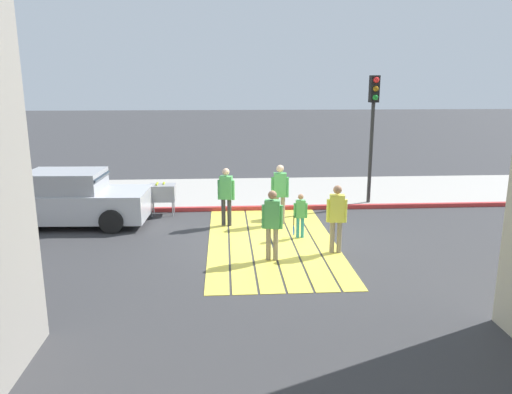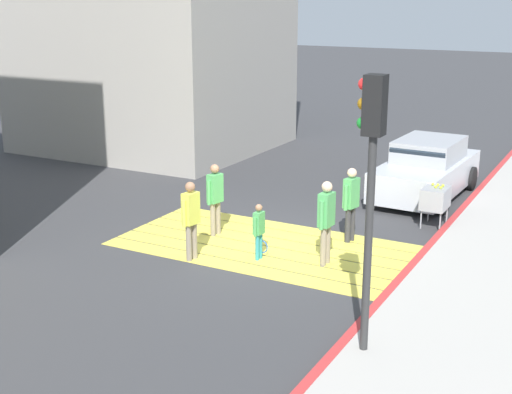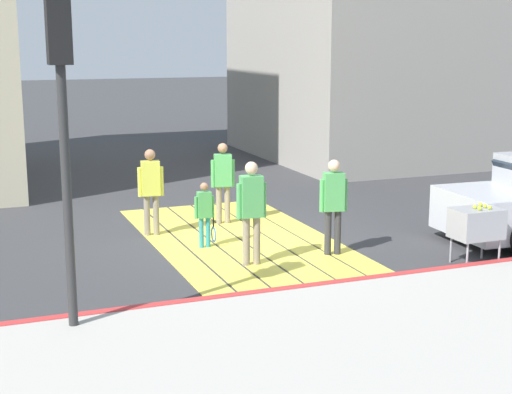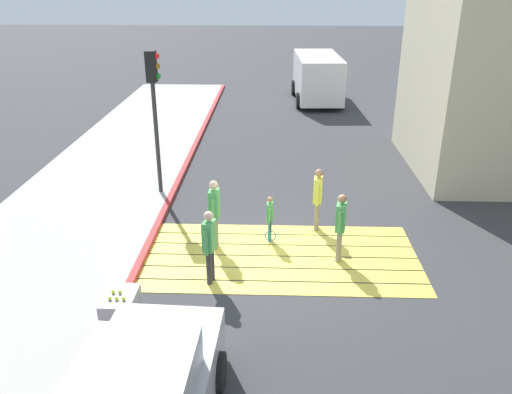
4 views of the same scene
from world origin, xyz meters
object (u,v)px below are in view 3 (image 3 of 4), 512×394
object	(u,v)px
tennis_ball_cart	(477,223)
pedestrian_teen_behind	(333,200)
traffic_light_corner	(62,95)
pedestrian_adult_lead	(223,177)
pedestrian_child_with_racket	(205,212)
pedestrian_adult_side	(251,206)
pedestrian_adult_trailing	(151,186)

from	to	relation	value
tennis_ball_cart	pedestrian_teen_behind	world-z (taller)	pedestrian_teen_behind
traffic_light_corner	pedestrian_adult_lead	world-z (taller)	traffic_light_corner
traffic_light_corner	pedestrian_adult_lead	size ratio (longest dim) A/B	2.55
traffic_light_corner	pedestrian_child_with_racket	world-z (taller)	traffic_light_corner
tennis_ball_cart	pedestrian_child_with_racket	size ratio (longest dim) A/B	0.85
pedestrian_adult_side	pedestrian_teen_behind	bearing A→B (deg)	-87.60
pedestrian_adult_trailing	pedestrian_child_with_racket	bearing A→B (deg)	-150.22
pedestrian_adult_trailing	pedestrian_adult_side	xyz separation A→B (m)	(-2.52, -1.08, 0.05)
pedestrian_adult_trailing	traffic_light_corner	bearing A→B (deg)	154.67
tennis_ball_cart	pedestrian_adult_side	size ratio (longest dim) A/B	0.58
pedestrian_teen_behind	pedestrian_adult_side	bearing A→B (deg)	92.40
traffic_light_corner	pedestrian_adult_side	distance (m)	4.27
pedestrian_teen_behind	tennis_ball_cart	bearing A→B (deg)	-124.64
pedestrian_adult_trailing	pedestrian_adult_side	size ratio (longest dim) A/B	0.96
pedestrian_adult_trailing	pedestrian_child_with_racket	size ratio (longest dim) A/B	1.40
pedestrian_adult_lead	tennis_ball_cart	bearing A→B (deg)	-144.53
pedestrian_teen_behind	traffic_light_corner	bearing A→B (deg)	113.26
pedestrian_adult_trailing	pedestrian_child_with_racket	world-z (taller)	pedestrian_adult_trailing
pedestrian_adult_lead	pedestrian_teen_behind	size ratio (longest dim) A/B	0.99
traffic_light_corner	tennis_ball_cart	size ratio (longest dim) A/B	4.17
traffic_light_corner	pedestrian_adult_trailing	bearing A→B (deg)	-25.33
traffic_light_corner	pedestrian_teen_behind	xyz separation A→B (m)	(2.04, -4.75, -2.06)
traffic_light_corner	pedestrian_child_with_racket	distance (m)	4.94
pedestrian_adult_side	traffic_light_corner	bearing A→B (deg)	121.64
tennis_ball_cart	pedestrian_adult_lead	size ratio (longest dim) A/B	0.61
pedestrian_adult_trailing	pedestrian_teen_behind	size ratio (longest dim) A/B	0.99
tennis_ball_cart	traffic_light_corner	bearing A→B (deg)	95.77
traffic_light_corner	pedestrian_teen_behind	size ratio (longest dim) A/B	2.52
pedestrian_adult_lead	pedestrian_adult_side	distance (m)	2.97
pedestrian_adult_trailing	pedestrian_adult_side	world-z (taller)	pedestrian_adult_side
pedestrian_adult_lead	pedestrian_child_with_racket	xyz separation A→B (m)	(-1.61, 0.89, -0.30)
pedestrian_adult_trailing	pedestrian_teen_behind	distance (m)	3.59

